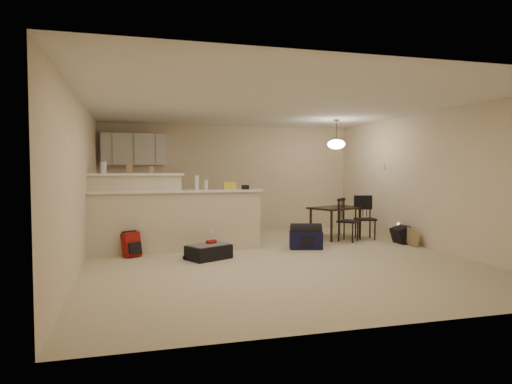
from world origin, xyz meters
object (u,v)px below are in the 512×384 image
object	(u,v)px
navy_duffel	(306,240)
black_daypack	(402,235)
dining_table	(336,211)
red_backpack	(131,245)
suitcase	(209,252)
dining_chair_far	(365,218)
dining_chair_near	(348,220)
pendant_lamp	(336,144)

from	to	relation	value
navy_duffel	black_daypack	size ratio (longest dim) A/B	1.59
dining_table	red_backpack	bearing A→B (deg)	168.20
suitcase	red_backpack	bearing A→B (deg)	129.14
dining_table	suitcase	size ratio (longest dim) A/B	1.87
dining_table	red_backpack	distance (m)	4.29
red_backpack	navy_duffel	size ratio (longest dim) A/B	0.70
dining_chair_far	red_backpack	world-z (taller)	dining_chair_far
dining_table	dining_chair_near	distance (m)	0.48
dining_chair_near	suitcase	world-z (taller)	dining_chair_near
suitcase	navy_duffel	bearing A→B (deg)	-13.20
red_backpack	dining_chair_near	bearing A→B (deg)	-23.45
pendant_lamp	black_daypack	bearing A→B (deg)	-44.28
dining_chair_far	black_daypack	world-z (taller)	dining_chair_far
dining_table	navy_duffel	size ratio (longest dim) A/B	2.15
dining_chair_near	navy_duffel	world-z (taller)	dining_chair_near
pendant_lamp	navy_duffel	size ratio (longest dim) A/B	1.06
dining_chair_near	black_daypack	xyz separation A→B (m)	(0.90, -0.50, -0.27)
pendant_lamp	suitcase	world-z (taller)	pendant_lamp
dining_chair_far	suitcase	distance (m)	3.73
dining_table	pendant_lamp	distance (m)	1.41
dining_table	navy_duffel	bearing A→B (deg)	-161.32
dining_chair_far	suitcase	xyz separation A→B (m)	(-3.51, -1.23, -0.33)
dining_table	black_daypack	bearing A→B (deg)	-68.91
dining_table	pendant_lamp	world-z (taller)	pendant_lamp
suitcase	navy_duffel	xyz separation A→B (m)	(1.88, 0.47, 0.05)
dining_table	black_daypack	world-z (taller)	dining_table
dining_table	suitcase	bearing A→B (deg)	-178.02
pendant_lamp	suitcase	xyz separation A→B (m)	(-2.95, -1.48, -1.88)
navy_duffel	red_backpack	bearing A→B (deg)	-165.95
pendant_lamp	dining_chair_far	size ratio (longest dim) A/B	0.70
navy_duffel	black_daypack	xyz separation A→B (m)	(2.04, 0.06, 0.00)
suitcase	black_daypack	distance (m)	3.96
pendant_lamp	black_daypack	world-z (taller)	pendant_lamp
dining_table	black_daypack	size ratio (longest dim) A/B	3.42
dining_chair_near	black_daypack	world-z (taller)	dining_chair_near
dining_table	navy_duffel	xyz separation A→B (m)	(-1.07, -1.01, -0.42)
red_backpack	navy_duffel	bearing A→B (deg)	-31.19
black_daypack	navy_duffel	bearing A→B (deg)	93.65
dining_chair_far	red_backpack	xyz separation A→B (m)	(-4.72, -0.70, -0.24)
pendant_lamp	navy_duffel	distance (m)	2.34
navy_duffel	black_daypack	distance (m)	2.04
dining_chair_near	black_daypack	distance (m)	1.07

